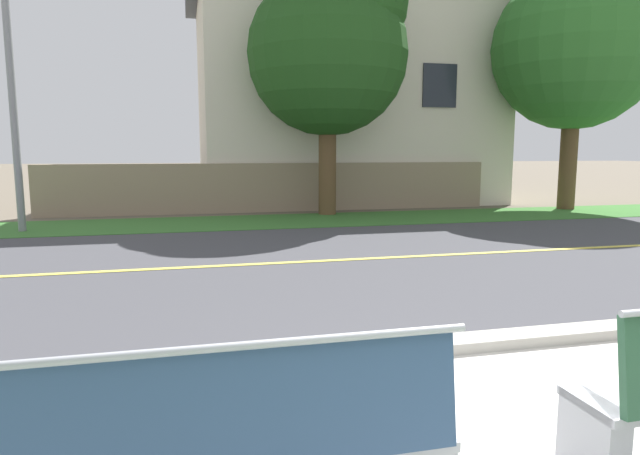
% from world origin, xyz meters
% --- Properties ---
extents(ground_plane, '(140.00, 140.00, 0.00)m').
position_xyz_m(ground_plane, '(0.00, 8.00, 0.00)').
color(ground_plane, '#665B4C').
extents(curb_edge, '(44.00, 0.30, 0.11)m').
position_xyz_m(curb_edge, '(0.00, 2.35, 0.06)').
color(curb_edge, '#ADA89E').
rests_on(curb_edge, ground_plane).
extents(street_asphalt, '(52.00, 8.00, 0.01)m').
position_xyz_m(street_asphalt, '(0.00, 6.50, 0.00)').
color(street_asphalt, '#424247').
rests_on(street_asphalt, ground_plane).
extents(road_centre_line, '(48.00, 0.14, 0.01)m').
position_xyz_m(road_centre_line, '(0.00, 6.50, 0.01)').
color(road_centre_line, '#E0CC4C').
rests_on(road_centre_line, ground_plane).
extents(far_verge_grass, '(48.00, 2.80, 0.02)m').
position_xyz_m(far_verge_grass, '(0.00, 11.65, 0.01)').
color(far_verge_grass, '#38702D').
rests_on(far_verge_grass, ground_plane).
extents(bench_left, '(2.04, 0.48, 1.01)m').
position_xyz_m(bench_left, '(-1.44, 0.33, 0.46)').
color(bench_left, '#9EA0A8').
rests_on(bench_left, ground_plane).
extents(streetlamp, '(0.24, 2.10, 7.85)m').
position_xyz_m(streetlamp, '(-5.09, 11.43, 4.44)').
color(streetlamp, gray).
rests_on(streetlamp, ground_plane).
extents(shade_tree_far_left, '(4.31, 4.31, 7.11)m').
position_xyz_m(shade_tree_far_left, '(2.36, 12.72, 4.62)').
color(shade_tree_far_left, brown).
rests_on(shade_tree_far_left, ground_plane).
extents(shade_tree_left, '(4.74, 4.74, 7.81)m').
position_xyz_m(shade_tree_left, '(9.75, 12.36, 5.08)').
color(shade_tree_left, brown).
rests_on(shade_tree_left, ground_plane).
extents(garden_wall, '(13.00, 0.36, 1.40)m').
position_xyz_m(garden_wall, '(0.98, 13.95, 0.70)').
color(garden_wall, gray).
rests_on(garden_wall, ground_plane).
extents(house_across_street, '(10.45, 6.91, 7.36)m').
position_xyz_m(house_across_street, '(3.87, 17.15, 3.73)').
color(house_across_street, beige).
rests_on(house_across_street, ground_plane).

